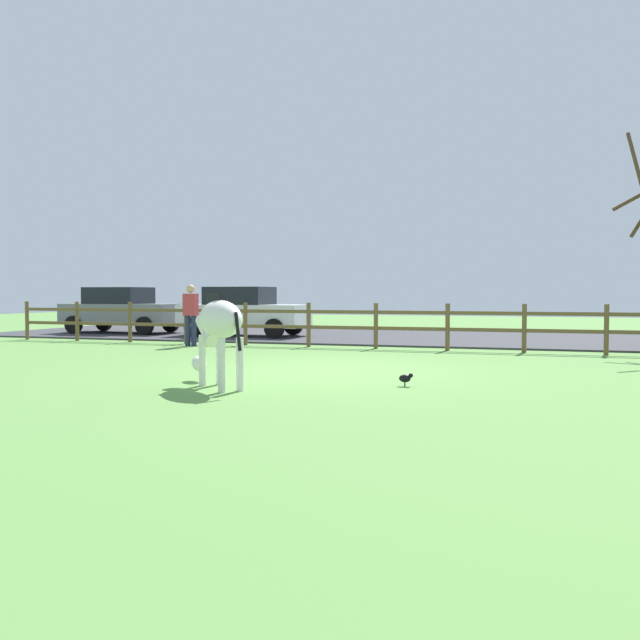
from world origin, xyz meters
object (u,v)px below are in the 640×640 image
at_px(visitor_near_fence, 191,312).
at_px(parked_car_grey, 122,310).
at_px(parked_car_white, 243,311).
at_px(crow_on_grass, 406,378).
at_px(zebra, 218,326).

bearing_deg(visitor_near_fence, parked_car_grey, 140.91).
xyz_separation_m(parked_car_grey, parked_car_white, (4.63, -0.22, 0.00)).
xyz_separation_m(parked_car_white, visitor_near_fence, (0.11, -3.62, 0.06)).
bearing_deg(parked_car_white, visitor_near_fence, -88.31).
xyz_separation_m(crow_on_grass, parked_car_white, (-6.92, 9.42, 0.72)).
xyz_separation_m(zebra, parked_car_white, (-4.27, 10.39, -0.08)).
relative_size(parked_car_white, visitor_near_fence, 2.44).
distance_m(parked_car_grey, parked_car_white, 4.64).
distance_m(crow_on_grass, parked_car_grey, 15.06).
xyz_separation_m(zebra, parked_car_grey, (-8.90, 10.62, -0.08)).
bearing_deg(parked_car_grey, zebra, -50.04).
relative_size(crow_on_grass, parked_car_grey, 0.05).
bearing_deg(crow_on_grass, parked_car_grey, 140.15).
height_order(parked_car_white, visitor_near_fence, visitor_near_fence).
height_order(crow_on_grass, parked_car_grey, parked_car_grey).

